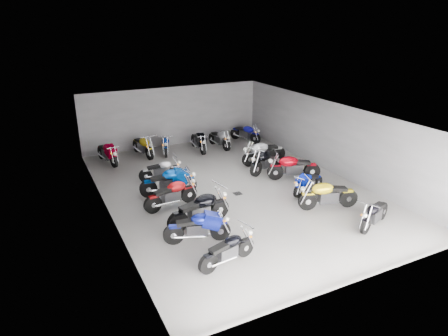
{
  "coord_description": "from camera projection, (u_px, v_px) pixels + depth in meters",
  "views": [
    {
      "loc": [
        -7.04,
        -13.46,
        6.7
      ],
      "look_at": [
        -0.36,
        0.01,
        1.0
      ],
      "focal_mm": 32.0,
      "sensor_mm": 36.0,
      "label": 1
    }
  ],
  "objects": [
    {
      "name": "motorcycle_right_c",
      "position": [
        308.0,
        183.0,
        16.04
      ],
      "size": [
        1.81,
        0.68,
        0.82
      ],
      "rotation": [
        0.0,
        0.0,
        1.88
      ],
      "color": "black",
      "rests_on": "ground"
    },
    {
      "name": "motorcycle_right_e",
      "position": [
        267.0,
        160.0,
        18.26
      ],
      "size": [
        2.22,
        1.0,
        1.02
      ],
      "rotation": [
        0.0,
        0.0,
        1.95
      ],
      "color": "black",
      "rests_on": "ground"
    },
    {
      "name": "ceiling",
      "position": [
        233.0,
        113.0,
        15.44
      ],
      "size": [
        10.0,
        14.0,
        0.04
      ],
      "primitive_type": "cube",
      "color": "black",
      "rests_on": "wall_back"
    },
    {
      "name": "wall_back",
      "position": [
        173.0,
        116.0,
        21.88
      ],
      "size": [
        10.0,
        0.1,
        3.2
      ],
      "primitive_type": "cube",
      "color": "gray",
      "rests_on": "ground"
    },
    {
      "name": "motorcycle_right_d",
      "position": [
        293.0,
        167.0,
        17.41
      ],
      "size": [
        2.23,
        1.04,
        1.03
      ],
      "rotation": [
        0.0,
        0.0,
        1.18
      ],
      "color": "black",
      "rests_on": "ground"
    },
    {
      "name": "motorcycle_back_b",
      "position": [
        143.0,
        146.0,
        20.36
      ],
      "size": [
        0.56,
        2.23,
        0.98
      ],
      "rotation": [
        0.0,
        0.0,
        3.3
      ],
      "color": "black",
      "rests_on": "ground"
    },
    {
      "name": "motorcycle_right_b",
      "position": [
        328.0,
        195.0,
        14.73
      ],
      "size": [
        2.25,
        0.81,
        1.01
      ],
      "rotation": [
        0.0,
        0.0,
        1.28
      ],
      "color": "black",
      "rests_on": "ground"
    },
    {
      "name": "wall_left",
      "position": [
        105.0,
        173.0,
        13.94
      ],
      "size": [
        0.1,
        14.0,
        3.2
      ],
      "primitive_type": "cube",
      "color": "gray",
      "rests_on": "ground"
    },
    {
      "name": "motorcycle_back_e",
      "position": [
        220.0,
        139.0,
        21.69
      ],
      "size": [
        0.47,
        2.1,
        0.92
      ],
      "rotation": [
        0.0,
        0.0,
        3.24
      ],
      "color": "black",
      "rests_on": "ground"
    },
    {
      "name": "motorcycle_left_f",
      "position": [
        161.0,
        170.0,
        17.37
      ],
      "size": [
        1.91,
        0.41,
        0.84
      ],
      "rotation": [
        0.0,
        0.0,
        -1.65
      ],
      "color": "black",
      "rests_on": "ground"
    },
    {
      "name": "motorcycle_right_a",
      "position": [
        375.0,
        214.0,
        13.48
      ],
      "size": [
        1.9,
        0.85,
        0.87
      ],
      "rotation": [
        0.0,
        0.0,
        1.95
      ],
      "color": "black",
      "rests_on": "ground"
    },
    {
      "name": "wall_right",
      "position": [
        330.0,
        137.0,
        18.09
      ],
      "size": [
        0.1,
        14.0,
        3.2
      ],
      "primitive_type": "cube",
      "color": "gray",
      "rests_on": "ground"
    },
    {
      "name": "motorcycle_left_d",
      "position": [
        172.0,
        194.0,
        14.84
      ],
      "size": [
        2.2,
        0.58,
        0.97
      ],
      "rotation": [
        0.0,
        0.0,
        -1.4
      ],
      "color": "black",
      "rests_on": "ground"
    },
    {
      "name": "motorcycle_left_e",
      "position": [
        169.0,
        182.0,
        15.88
      ],
      "size": [
        2.29,
        0.61,
        1.01
      ],
      "rotation": [
        0.0,
        0.0,
        -1.75
      ],
      "color": "black",
      "rests_on": "ground"
    },
    {
      "name": "motorcycle_left_b",
      "position": [
        198.0,
        227.0,
        12.53
      ],
      "size": [
        2.1,
        0.75,
        0.94
      ],
      "rotation": [
        0.0,
        0.0,
        -1.86
      ],
      "color": "black",
      "rests_on": "ground"
    },
    {
      "name": "motorcycle_back_d",
      "position": [
        199.0,
        141.0,
        21.19
      ],
      "size": [
        0.48,
        2.19,
        0.96
      ],
      "rotation": [
        0.0,
        0.0,
        3.06
      ],
      "color": "black",
      "rests_on": "ground"
    },
    {
      "name": "drain_grate",
      "position": [
        238.0,
        193.0,
        16.16
      ],
      "size": [
        0.32,
        0.32,
        0.01
      ],
      "primitive_type": "cube",
      "color": "black",
      "rests_on": "ground"
    },
    {
      "name": "motorcycle_back_a",
      "position": [
        107.0,
        153.0,
        19.35
      ],
      "size": [
        0.62,
        2.18,
        0.96
      ],
      "rotation": [
        0.0,
        0.0,
        3.34
      ],
      "color": "black",
      "rests_on": "ground"
    },
    {
      "name": "motorcycle_left_a",
      "position": [
        228.0,
        250.0,
        11.4
      ],
      "size": [
        1.94,
        0.56,
        0.86
      ],
      "rotation": [
        0.0,
        0.0,
        -1.36
      ],
      "color": "black",
      "rests_on": "ground"
    },
    {
      "name": "motorcycle_right_f",
      "position": [
        264.0,
        153.0,
        19.25
      ],
      "size": [
        2.39,
        0.47,
        1.05
      ],
      "rotation": [
        0.0,
        0.0,
        1.58
      ],
      "color": "black",
      "rests_on": "ground"
    },
    {
      "name": "motorcycle_left_c",
      "position": [
        200.0,
        210.0,
        13.55
      ],
      "size": [
        2.38,
        0.59,
        1.05
      ],
      "rotation": [
        0.0,
        0.0,
        -1.42
      ],
      "color": "black",
      "rests_on": "ground"
    },
    {
      "name": "ground",
      "position": [
        232.0,
        189.0,
        16.58
      ],
      "size": [
        14.0,
        14.0,
        0.0
      ],
      "primitive_type": "plane",
      "color": "gray",
      "rests_on": "ground"
    },
    {
      "name": "motorcycle_back_c",
      "position": [
        166.0,
        144.0,
        20.77
      ],
      "size": [
        0.78,
        1.99,
        0.9
      ],
      "rotation": [
        0.0,
        0.0,
        2.82
      ],
      "color": "black",
      "rests_on": "ground"
    },
    {
      "name": "motorcycle_back_f",
      "position": [
        246.0,
        133.0,
        22.76
      ],
      "size": [
        0.92,
        2.01,
        0.93
      ],
      "rotation": [
        0.0,
        0.0,
        3.52
      ],
      "color": "black",
      "rests_on": "ground"
    }
  ]
}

